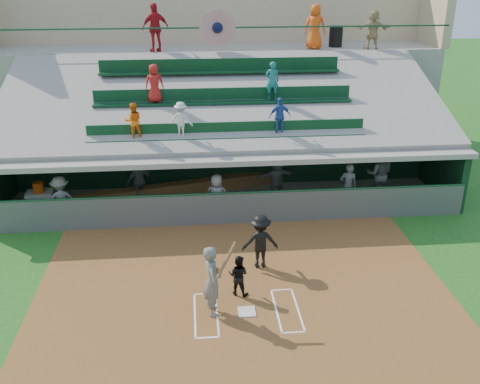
{
  "coord_description": "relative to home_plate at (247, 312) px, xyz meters",
  "views": [
    {
      "loc": [
        -1.2,
        -11.05,
        8.09
      ],
      "look_at": [
        0.15,
        3.5,
        1.8
      ],
      "focal_mm": 40.0,
      "sensor_mm": 36.0,
      "label": 1
    }
  ],
  "objects": [
    {
      "name": "concourse_staff_b",
      "position": [
        4.25,
        12.52,
        5.51
      ],
      "size": [
        1.08,
        0.9,
        1.88
      ],
      "primitive_type": "imported",
      "rotation": [
        0.0,
        0.0,
        2.76
      ],
      "color": "#E74B0D",
      "rests_on": "concourse_slab"
    },
    {
      "name": "catcher",
      "position": [
        -0.14,
        0.84,
        0.55
      ],
      "size": [
        0.67,
        0.6,
        1.13
      ],
      "primitive_type": "imported",
      "rotation": [
        0.0,
        0.0,
        2.76
      ],
      "color": "black",
      "rests_on": "dirt_slab"
    },
    {
      "name": "dugout_player_b",
      "position": [
        -3.15,
        7.02,
        0.81
      ],
      "size": [
        1.02,
        0.74,
        1.6
      ],
      "primitive_type": "imported",
      "rotation": [
        0.0,
        0.0,
        3.56
      ],
      "color": "#51544F",
      "rests_on": "dugout_floor"
    },
    {
      "name": "home_plate",
      "position": [
        0.0,
        0.0,
        0.0
      ],
      "size": [
        0.43,
        0.43,
        0.03
      ],
      "primitive_type": "cube",
      "color": "silver",
      "rests_on": "dirt_slab"
    },
    {
      "name": "grandstand",
      "position": [
        -0.01,
        10.52,
        2.23
      ],
      "size": [
        20.4,
        10.4,
        7.8
      ],
      "color": "#515752",
      "rests_on": "ground"
    },
    {
      "name": "dugout_player_c",
      "position": [
        -0.45,
        5.4,
        0.8
      ],
      "size": [
        0.88,
        0.68,
        1.59
      ],
      "primitive_type": "imported",
      "rotation": [
        0.0,
        0.0,
        2.9
      ],
      "color": "#60635D",
      "rests_on": "dugout_floor"
    },
    {
      "name": "trash_bin",
      "position": [
        5.35,
        13.11,
        5.01
      ],
      "size": [
        0.6,
        0.6,
        0.89
      ],
      "primitive_type": "cylinder",
      "color": "black",
      "rests_on": "concourse_slab"
    },
    {
      "name": "batters_box_chalk",
      "position": [
        0.0,
        0.0,
        -0.01
      ],
      "size": [
        2.65,
        1.85,
        0.01
      ],
      "color": "silver",
      "rests_on": "dirt_slab"
    },
    {
      "name": "water_cooler",
      "position": [
        -6.53,
        6.4,
        0.96
      ],
      "size": [
        0.36,
        0.36,
        0.36
      ],
      "primitive_type": "cylinder",
      "color": "#DB4E0C",
      "rests_on": "white_table"
    },
    {
      "name": "dugout_player_e",
      "position": [
        4.19,
        5.87,
        0.83
      ],
      "size": [
        0.66,
        0.5,
        1.65
      ],
      "primitive_type": "imported",
      "rotation": [
        0.0,
        0.0,
        2.96
      ],
      "color": "#5D605A",
      "rests_on": "dugout_floor"
    },
    {
      "name": "dugout_player_f",
      "position": [
        5.53,
        6.51,
        0.98
      ],
      "size": [
        1.11,
        0.97,
        1.95
      ],
      "primitive_type": "imported",
      "rotation": [
        0.0,
        0.0,
        2.87
      ],
      "color": "#565954",
      "rests_on": "dugout_floor"
    },
    {
      "name": "batter_at_plate",
      "position": [
        -0.84,
        0.08,
        0.92
      ],
      "size": [
        0.89,
        0.79,
        1.95
      ],
      "color": "#555752",
      "rests_on": "dirt_slab"
    },
    {
      "name": "white_table",
      "position": [
        -6.54,
        6.44,
        0.39
      ],
      "size": [
        0.96,
        0.76,
        0.78
      ],
      "primitive_type": "cube",
      "rotation": [
        0.0,
        0.0,
        0.12
      ],
      "color": "silver",
      "rests_on": "dugout_floor"
    },
    {
      "name": "dugout_player_d",
      "position": [
        1.83,
        6.91,
        0.81
      ],
      "size": [
        1.56,
        0.78,
        1.61
      ],
      "primitive_type": "imported",
      "rotation": [
        0.0,
        0.0,
        3.36
      ],
      "color": "#5C5E59",
      "rests_on": "dugout_floor"
    },
    {
      "name": "home_umpire",
      "position": [
        0.61,
        2.19,
        0.79
      ],
      "size": [
        1.06,
        0.63,
        1.61
      ],
      "primitive_type": "imported",
      "rotation": [
        0.0,
        0.0,
        3.17
      ],
      "color": "black",
      "rests_on": "dirt_slab"
    },
    {
      "name": "dugout_player_a",
      "position": [
        -5.6,
        5.56,
        0.83
      ],
      "size": [
        1.19,
        0.87,
        1.64
      ],
      "primitive_type": "imported",
      "rotation": [
        0.0,
        0.0,
        3.41
      ],
      "color": "#61645E",
      "rests_on": "dugout_floor"
    },
    {
      "name": "dirt_slab",
      "position": [
        0.0,
        0.5,
        -0.03
      ],
      "size": [
        11.0,
        9.0,
        0.02
      ],
      "primitive_type": "cube",
      "color": "brown",
      "rests_on": "ground"
    },
    {
      "name": "ground",
      "position": [
        0.0,
        0.0,
        -0.04
      ],
      "size": [
        100.0,
        100.0,
        0.0
      ],
      "primitive_type": "plane",
      "color": "#1C5417",
      "rests_on": "ground"
    },
    {
      "name": "dugout_bench",
      "position": [
        0.24,
        8.07,
        0.24
      ],
      "size": [
        15.14,
        4.35,
        0.47
      ],
      "primitive_type": "cube",
      "rotation": [
        0.0,
        0.0,
        0.25
      ],
      "color": "olive",
      "rests_on": "dugout_floor"
    },
    {
      "name": "concourse_slab",
      "position": [
        0.0,
        13.5,
        2.26
      ],
      "size": [
        20.0,
        3.0,
        4.6
      ],
      "primitive_type": "cube",
      "color": "gray",
      "rests_on": "ground"
    },
    {
      "name": "dugout_floor",
      "position": [
        0.0,
        6.75,
        -0.02
      ],
      "size": [
        16.0,
        3.5,
        0.04
      ],
      "primitive_type": "cube",
      "color": "gray",
      "rests_on": "ground"
    },
    {
      "name": "concourse_staff_c",
      "position": [
        6.74,
        12.28,
        5.39
      ],
      "size": [
        1.56,
        0.58,
        1.66
      ],
      "primitive_type": "imported",
      "rotation": [
        0.0,
        0.0,
        3.08
      ],
      "color": "tan",
      "rests_on": "concourse_slab"
    },
    {
      "name": "concourse_staff_a",
      "position": [
        -2.57,
        12.35,
        5.55
      ],
      "size": [
        1.25,
        0.9,
        1.97
      ],
      "primitive_type": "imported",
      "rotation": [
        0.0,
        0.0,
        3.55
      ],
      "color": "#B0141A",
      "rests_on": "concourse_slab"
    }
  ]
}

